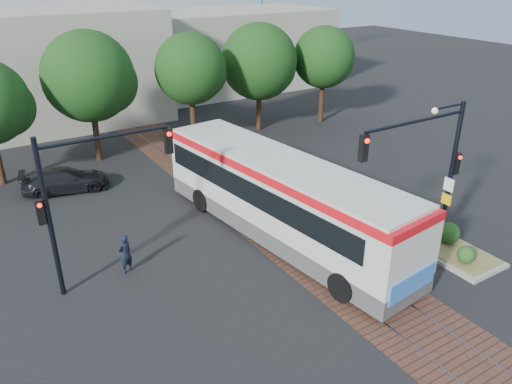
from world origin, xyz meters
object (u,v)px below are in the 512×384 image
(city_bus, at_px, (280,195))
(traffic_island, at_px, (437,239))
(signal_pole_main, at_px, (434,158))
(parked_car, at_px, (65,180))
(signal_pole_left, at_px, (80,191))
(officer, at_px, (125,254))

(city_bus, height_order, traffic_island, city_bus)
(signal_pole_main, xyz_separation_m, parked_car, (-11.13, 14.00, -3.52))
(traffic_island, distance_m, signal_pole_left, 14.50)
(traffic_island, bearing_deg, officer, 156.95)
(signal_pole_main, relative_size, parked_car, 1.37)
(signal_pole_main, bearing_deg, signal_pole_left, 158.55)
(signal_pole_main, xyz_separation_m, signal_pole_left, (-12.23, 4.80, -0.29))
(traffic_island, distance_m, parked_car, 18.57)
(city_bus, distance_m, traffic_island, 6.93)
(signal_pole_left, bearing_deg, signal_pole_main, -21.45)
(city_bus, height_order, signal_pole_left, signal_pole_left)
(traffic_island, height_order, signal_pole_left, signal_pole_left)
(traffic_island, bearing_deg, parked_car, 130.64)
(parked_car, bearing_deg, officer, -167.35)
(city_bus, bearing_deg, parked_car, 118.03)
(city_bus, bearing_deg, signal_pole_main, -50.87)
(traffic_island, height_order, officer, officer)
(city_bus, distance_m, signal_pole_main, 6.33)
(city_bus, relative_size, signal_pole_main, 2.28)
(traffic_island, xyz_separation_m, officer, (-11.87, 5.05, 0.48))
(signal_pole_main, bearing_deg, traffic_island, -5.36)
(signal_pole_left, height_order, parked_car, signal_pole_left)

